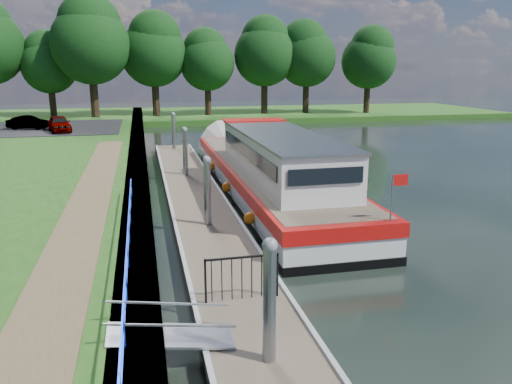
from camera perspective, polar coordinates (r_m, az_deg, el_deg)
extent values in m
plane|color=black|center=(11.03, 0.80, -18.99)|extent=(160.00, 160.00, 0.00)
cube|color=#473D2D|center=(24.63, -13.41, 0.50)|extent=(1.10, 90.00, 0.78)
cube|color=#225016|center=(62.87, 0.15, 8.90)|extent=(60.00, 18.00, 0.60)
cube|color=brown|center=(17.89, -19.43, -3.70)|extent=(1.60, 40.00, 0.05)
cube|color=black|center=(48.07, -23.60, 6.72)|extent=(14.00, 12.00, 0.06)
cube|color=#0C2DBF|center=(12.82, -14.61, -7.16)|extent=(0.04, 18.00, 0.04)
cube|color=#0C2DBF|center=(12.95, -14.52, -8.60)|extent=(0.03, 18.00, 0.03)
cylinder|color=#0C2DBF|center=(10.23, -14.86, -14.96)|extent=(0.04, 0.04, 0.72)
cylinder|color=#0C2DBF|center=(12.02, -14.61, -10.37)|extent=(0.04, 0.04, 0.72)
cylinder|color=#0C2DBF|center=(13.87, -14.44, -6.99)|extent=(0.04, 0.04, 0.72)
cylinder|color=#0C2DBF|center=(15.76, -14.31, -4.42)|extent=(0.04, 0.04, 0.72)
cylinder|color=#0C2DBF|center=(17.67, -14.20, -2.39)|extent=(0.04, 0.04, 0.72)
cylinder|color=#0C2DBF|center=(19.60, -14.12, -0.77)|extent=(0.04, 0.04, 0.72)
cylinder|color=#0C2DBF|center=(21.54, -14.05, 0.57)|extent=(0.04, 0.04, 0.72)
cube|color=brown|center=(22.82, -6.99, -0.57)|extent=(2.50, 30.00, 0.24)
cube|color=#9EA0A3|center=(11.83, -0.40, -16.21)|extent=(2.30, 5.00, 0.30)
cube|color=#9EA0A3|center=(19.07, -5.66, -4.21)|extent=(2.30, 5.00, 0.30)
cube|color=#9EA0A3|center=(26.74, -7.90, 1.07)|extent=(2.30, 5.00, 0.30)
cube|color=#9EA0A3|center=(34.56, -9.13, 3.99)|extent=(2.30, 5.00, 0.30)
cube|color=#9EA0A3|center=(22.93, -4.04, -0.04)|extent=(0.12, 30.00, 0.06)
cube|color=#9EA0A3|center=(22.69, -9.98, -0.37)|extent=(0.12, 30.00, 0.06)
cylinder|color=gray|center=(10.05, 1.52, -15.25)|extent=(0.26, 0.26, 3.40)
sphere|color=gray|center=(9.33, 1.59, -6.12)|extent=(0.30, 0.30, 0.30)
cylinder|color=gray|center=(18.29, -5.54, -1.57)|extent=(0.26, 0.26, 3.40)
sphere|color=gray|center=(17.90, -5.67, 3.67)|extent=(0.30, 0.30, 0.30)
cylinder|color=gray|center=(27.02, -8.07, 3.48)|extent=(0.26, 0.26, 3.40)
sphere|color=gray|center=(26.76, -8.20, 7.06)|extent=(0.30, 0.30, 0.30)
cylinder|color=gray|center=(35.88, -9.37, 6.05)|extent=(0.26, 0.26, 3.40)
sphere|color=gray|center=(35.69, -9.48, 8.75)|extent=(0.30, 0.30, 0.30)
cube|color=#A5A8AD|center=(10.92, -9.70, -15.90)|extent=(2.58, 1.00, 0.43)
cube|color=#A5A8AD|center=(10.26, -9.65, -14.80)|extent=(2.58, 0.04, 0.41)
cube|color=#A5A8AD|center=(11.11, -9.97, -12.43)|extent=(2.58, 0.04, 0.41)
cube|color=black|center=(12.33, -5.80, -10.12)|extent=(0.05, 0.05, 1.15)
cube|color=black|center=(12.65, 2.42, -9.41)|extent=(0.05, 0.05, 1.15)
cube|color=black|center=(12.25, -1.65, -7.47)|extent=(1.85, 0.05, 0.05)
cube|color=black|center=(12.34, -5.10, -10.07)|extent=(0.02, 0.02, 1.10)
cube|color=black|center=(12.38, -3.94, -9.98)|extent=(0.02, 0.02, 1.10)
cube|color=black|center=(12.41, -2.78, -9.88)|extent=(0.02, 0.02, 1.10)
cube|color=black|center=(12.46, -1.63, -9.78)|extent=(0.02, 0.02, 1.10)
cube|color=black|center=(12.50, -0.49, -9.68)|extent=(0.02, 0.02, 1.10)
cube|color=black|center=(12.55, 0.64, -9.58)|extent=(0.02, 0.02, 1.10)
cube|color=black|center=(12.61, 1.76, -9.47)|extent=(0.02, 0.02, 1.10)
cube|color=black|center=(24.53, 1.14, -0.05)|extent=(4.00, 20.00, 0.55)
cube|color=silver|center=(24.39, 1.15, 1.31)|extent=(3.96, 19.90, 0.65)
cube|color=#BB0F0D|center=(24.27, 1.16, 2.60)|extent=(4.04, 20.00, 0.48)
cube|color=brown|center=(24.22, 1.16, 3.16)|extent=(3.68, 19.20, 0.04)
cone|color=silver|center=(34.40, -3.09, 4.94)|extent=(4.00, 1.50, 4.00)
cube|color=silver|center=(21.69, 2.78, 4.21)|extent=(3.00, 11.00, 1.75)
cube|color=gray|center=(21.55, 2.81, 6.62)|extent=(3.10, 11.20, 0.10)
cube|color=black|center=(21.29, -1.16, 4.72)|extent=(0.04, 10.00, 0.55)
cube|color=black|center=(22.10, 6.60, 4.98)|extent=(0.04, 10.00, 0.55)
cube|color=black|center=(26.97, -0.42, 6.72)|extent=(2.60, 0.04, 0.55)
cube|color=black|center=(16.47, 8.02, 1.79)|extent=(2.60, 0.04, 0.55)
cube|color=#BB0F0D|center=(26.55, -0.26, 8.23)|extent=(3.20, 1.60, 0.06)
cylinder|color=gray|center=(15.71, 15.24, -0.67)|extent=(0.05, 0.05, 1.50)
cube|color=#BB0F0D|center=(15.71, 16.17, 1.33)|extent=(0.50, 0.02, 0.35)
sphere|color=orange|center=(18.26, -0.72, -3.00)|extent=(0.44, 0.44, 0.44)
sphere|color=orange|center=(23.00, -3.37, 0.58)|extent=(0.44, 0.44, 0.44)
sphere|color=orange|center=(27.83, -5.11, 2.93)|extent=(0.44, 0.44, 0.44)
imported|color=#594C47|center=(17.88, 2.27, 2.09)|extent=(0.63, 0.74, 1.72)
cylinder|color=#332316|center=(59.70, -22.21, 9.38)|extent=(0.70, 0.70, 3.10)
sphere|color=black|center=(59.57, -22.57, 13.16)|extent=(5.85, 5.85, 5.85)
sphere|color=black|center=(59.78, -22.85, 14.54)|extent=(4.65, 4.65, 4.65)
cylinder|color=#332316|center=(56.62, -17.98, 10.13)|extent=(0.84, 0.84, 4.29)
sphere|color=black|center=(56.57, -18.42, 15.67)|extent=(8.10, 8.10, 8.10)
sphere|color=black|center=(56.83, -18.52, 17.70)|extent=(6.44, 6.44, 6.44)
cylinder|color=#332316|center=(58.46, -11.37, 10.41)|extent=(0.79, 0.79, 3.83)
sphere|color=black|center=(58.37, -11.61, 15.21)|extent=(7.24, 7.24, 7.24)
sphere|color=black|center=(58.23, -11.50, 17.01)|extent=(5.75, 5.75, 5.75)
cylinder|color=#332316|center=(58.70, -5.50, 10.35)|extent=(0.72, 0.72, 3.26)
sphere|color=black|center=(58.57, -5.59, 14.42)|extent=(6.16, 6.16, 6.16)
sphere|color=black|center=(58.83, -5.86, 15.92)|extent=(4.89, 4.89, 4.89)
cylinder|color=#332316|center=(60.22, 0.96, 10.76)|extent=(0.78, 0.78, 3.77)
sphere|color=black|center=(60.13, 0.98, 15.35)|extent=(7.13, 7.13, 7.13)
sphere|color=black|center=(60.46, 1.05, 17.03)|extent=(5.66, 5.66, 5.66)
cylinder|color=#332316|center=(61.69, 5.71, 10.71)|extent=(0.77, 0.77, 3.65)
sphere|color=black|center=(61.59, 5.82, 15.04)|extent=(6.89, 6.89, 6.89)
sphere|color=black|center=(61.55, 5.52, 16.66)|extent=(5.47, 5.47, 5.47)
cylinder|color=#332316|center=(62.61, 12.54, 10.39)|extent=(0.74, 0.74, 3.41)
sphere|color=black|center=(62.50, 12.75, 14.37)|extent=(6.43, 6.43, 6.43)
sphere|color=black|center=(62.44, 13.12, 15.83)|extent=(5.11, 5.11, 5.11)
imported|color=#999999|center=(44.32, -21.57, 7.28)|extent=(2.50, 4.14, 1.32)
imported|color=#999999|center=(47.16, -24.54, 7.24)|extent=(3.64, 1.97, 1.14)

